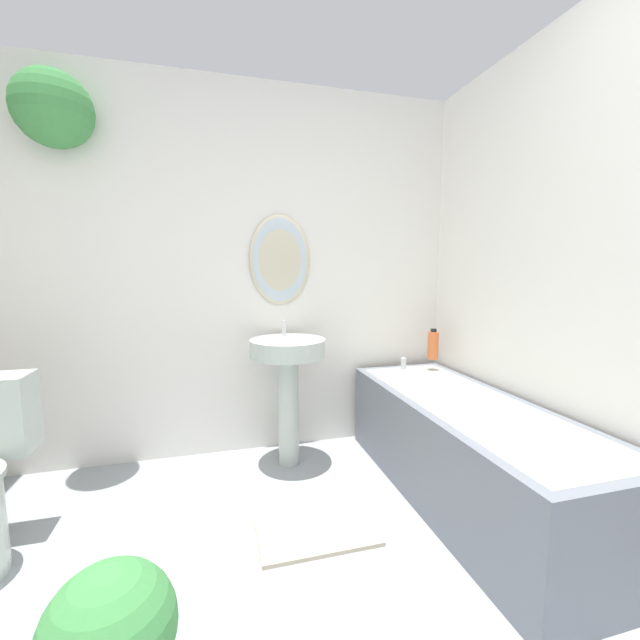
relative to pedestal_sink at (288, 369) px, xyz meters
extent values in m
cube|color=silver|center=(-0.26, 0.30, 0.59)|extent=(3.00, 0.06, 2.40)
ellipsoid|color=beige|center=(0.00, 0.26, 0.67)|extent=(0.40, 0.02, 0.58)
ellipsoid|color=silver|center=(0.00, 0.25, 0.67)|extent=(0.36, 0.01, 0.54)
cylinder|color=silver|center=(-1.22, 0.15, 1.54)|extent=(0.18, 0.18, 0.10)
sphere|color=#3D8442|center=(-1.22, 0.15, 1.45)|extent=(0.39, 0.39, 0.39)
cube|color=silver|center=(1.22, -0.88, 0.59)|extent=(0.06, 2.43, 2.40)
cylinder|color=#B2BCB2|center=(0.00, 0.00, -0.27)|extent=(0.13, 0.13, 0.69)
cylinder|color=#B2BCB2|center=(0.00, 0.00, 0.13)|extent=(0.46, 0.46, 0.11)
cylinder|color=silver|center=(0.00, 0.13, 0.24)|extent=(0.02, 0.02, 0.10)
cube|color=slate|center=(0.85, -0.62, -0.35)|extent=(0.64, 1.68, 0.53)
cube|color=#B2BCB2|center=(0.85, -0.62, -0.11)|extent=(0.54, 1.58, 0.04)
cylinder|color=silver|center=(0.85, 0.12, -0.05)|extent=(0.04, 0.04, 0.08)
cylinder|color=#DB6633|center=(1.03, 0.04, 0.09)|extent=(0.07, 0.07, 0.19)
cylinder|color=black|center=(1.03, 0.04, 0.19)|extent=(0.04, 0.04, 0.02)
sphere|color=#3D8442|center=(-0.72, -1.30, -0.34)|extent=(0.34, 0.34, 0.34)
cube|color=#B7A88E|center=(0.00, -0.69, -0.60)|extent=(0.55, 0.35, 0.02)
camera|label=1|loc=(-0.42, -2.33, 0.60)|focal=22.00mm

